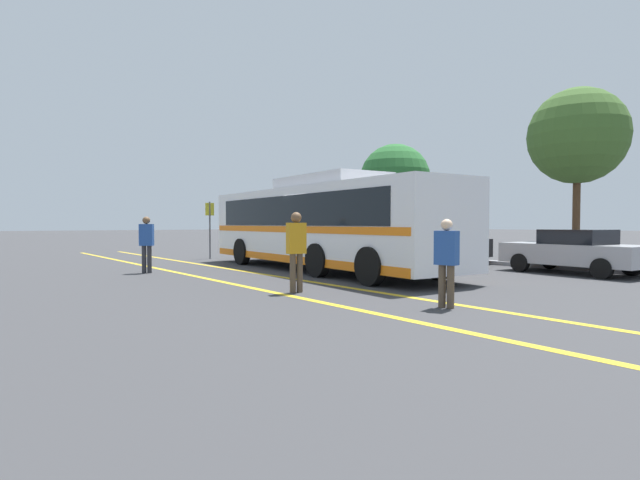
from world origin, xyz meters
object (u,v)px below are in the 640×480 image
object	(u,v)px
parked_car_0	(272,237)
tree_1	(578,136)
pedestrian_0	(147,241)
pedestrian_1	(447,258)
parked_car_2	(427,245)
pedestrian_2	(296,246)
bus_stop_sign	(210,223)
tree_0	(395,180)
parked_car_3	(575,251)
transit_bus	(320,223)
parked_car_1	(336,242)

from	to	relation	value
parked_car_0	tree_1	bearing A→B (deg)	102.45
pedestrian_0	pedestrian_1	size ratio (longest dim) A/B	1.08
parked_car_2	pedestrian_2	world-z (taller)	pedestrian_2
bus_stop_sign	tree_0	distance (m)	12.37
parked_car_0	parked_car_3	size ratio (longest dim) A/B	0.95
tree_1	parked_car_3	bearing A→B (deg)	-64.94
bus_stop_sign	parked_car_3	bearing A→B (deg)	-59.99
parked_car_3	bus_stop_sign	xyz separation A→B (m)	(-13.10, -6.30, 0.89)
pedestrian_1	tree_0	size ratio (longest dim) A/B	0.26
transit_bus	pedestrian_2	distance (m)	5.45
parked_car_2	pedestrian_1	size ratio (longest dim) A/B	2.87
pedestrian_2	tree_0	size ratio (longest dim) A/B	0.29
tree_0	tree_1	world-z (taller)	tree_1
parked_car_1	pedestrian_2	size ratio (longest dim) A/B	2.34
parked_car_2	parked_car_3	size ratio (longest dim) A/B	1.10
parked_car_1	parked_car_3	xyz separation A→B (m)	(11.70, 0.15, 0.04)
tree_0	tree_1	xyz separation A→B (m)	(11.67, -2.01, 0.74)
parked_car_0	tree_0	xyz separation A→B (m)	(4.19, 6.02, 3.44)
bus_stop_sign	pedestrian_2	bearing A→B (deg)	-101.12
parked_car_2	pedestrian_0	bearing A→B (deg)	-17.18
pedestrian_0	tree_1	xyz separation A→B (m)	(6.61, 14.45, 3.91)
transit_bus	tree_1	distance (m)	10.82
parked_car_3	pedestrian_2	size ratio (longest dim) A/B	2.37
parked_car_0	tree_1	distance (m)	16.88
parked_car_1	bus_stop_sign	distance (m)	6.38
transit_bus	bus_stop_sign	distance (m)	7.39
pedestrian_0	pedestrian_1	world-z (taller)	pedestrian_0
parked_car_0	pedestrian_2	world-z (taller)	pedestrian_2
pedestrian_2	tree_0	bearing A→B (deg)	-130.92
pedestrian_1	tree_0	distance (m)	20.93
parked_car_3	parked_car_0	bearing A→B (deg)	94.86
parked_car_0	parked_car_1	distance (m)	5.93
tree_1	pedestrian_2	bearing A→B (deg)	-90.06
pedestrian_2	tree_0	distance (m)	19.42
parked_car_0	parked_car_1	size ratio (longest dim) A/B	0.96
bus_stop_sign	tree_1	size ratio (longest dim) A/B	0.37
parked_car_2	tree_0	xyz separation A→B (m)	(-7.60, 5.94, 3.48)
pedestrian_1	bus_stop_sign	distance (m)	14.89
parked_car_2	tree_1	xyz separation A→B (m)	(4.07, 3.94, 4.22)
pedestrian_0	parked_car_1	bearing A→B (deg)	-126.89
pedestrian_2	pedestrian_0	bearing A→B (deg)	-67.72
pedestrian_1	pedestrian_2	distance (m)	3.58
pedestrian_0	tree_0	bearing A→B (deg)	-127.32
parked_car_2	bus_stop_sign	xyz separation A→B (m)	(-7.26, -6.14, 0.88)
parked_car_1	pedestrian_1	bearing A→B (deg)	-116.69
parked_car_3	tree_0	distance (m)	15.04
bus_stop_sign	tree_0	size ratio (longest dim) A/B	0.40
parked_car_1	pedestrian_1	size ratio (longest dim) A/B	2.59
parked_car_0	tree_1	world-z (taller)	tree_1
parked_car_1	bus_stop_sign	world-z (taller)	bus_stop_sign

